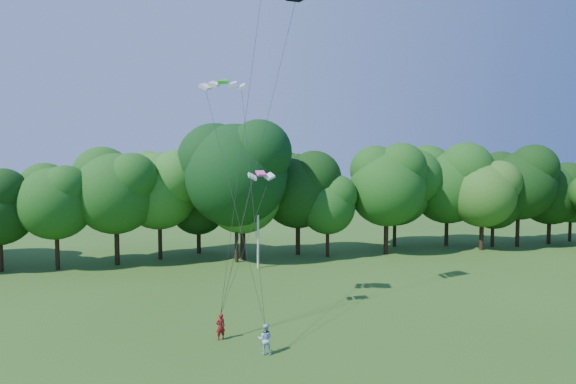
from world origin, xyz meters
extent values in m
cylinder|color=silver|center=(2.75, 30.05, 4.42)|extent=(0.22, 0.22, 8.85)
cube|color=silver|center=(2.75, 30.05, 8.63)|extent=(1.77, 0.19, 0.08)
imported|color=maroon|center=(-1.67, 12.52, 0.77)|extent=(0.65, 0.53, 1.53)
imported|color=#A9C9EB|center=(0.57, 10.10, 0.81)|extent=(0.90, 0.77, 1.63)
cube|color=green|center=(-1.18, 16.39, 15.39)|extent=(3.07, 1.78, 0.54)
cube|color=#FF46B8|center=(1.10, 15.48, 9.50)|extent=(1.75, 0.97, 0.37)
cylinder|color=#342414|center=(0.92, 33.16, 2.91)|extent=(0.52, 0.52, 5.82)
ellipsoid|color=black|center=(0.92, 33.16, 10.58)|extent=(11.63, 11.63, 12.69)
cylinder|color=#371F16|center=(29.96, 34.35, 2.07)|extent=(0.46, 0.46, 4.13)
ellipsoid|color=#2A551A|center=(29.96, 34.35, 7.51)|extent=(8.26, 8.26, 9.02)
camera|label=1|loc=(-2.73, -12.98, 10.00)|focal=28.00mm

